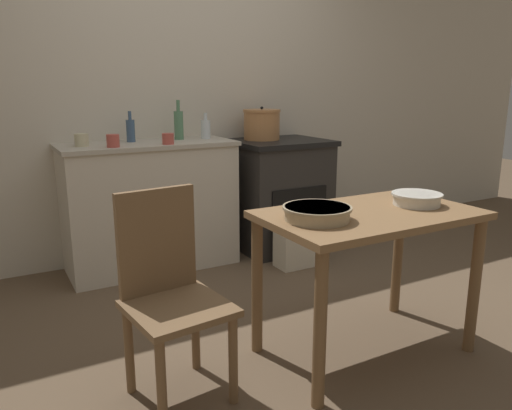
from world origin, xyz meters
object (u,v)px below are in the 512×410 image
bottle_mid_left (131,130)px  cup_center_right (168,139)px  work_table (369,235)px  flour_sack (294,244)px  stock_pot (262,125)px  stove (278,194)px  chair (170,290)px  cup_center (113,141)px  cup_center_left (82,140)px  mixing_bowl_large (317,212)px  mixing_bowl_small (417,198)px  bottle_far_left (206,129)px  bottle_left (179,124)px

bottle_mid_left → cup_center_right: (0.18, -0.27, -0.05)m
work_table → flour_sack: work_table is taller
stock_pot → flour_sack: bearing=-93.5°
stove → stock_pot: bearing=145.4°
chair → cup_center: (0.13, 1.40, 0.50)m
cup_center_left → flour_sack: bearing=-20.3°
flour_sack → cup_center_right: cup_center_right is taller
stock_pot → bottle_mid_left: size_ratio=1.37×
mixing_bowl_large → stove: bearing=63.7°
mixing_bowl_large → cup_center_right: cup_center_right is taller
mixing_bowl_small → work_table: bearing=177.4°
mixing_bowl_large → bottle_far_left: bearing=82.7°
chair → flour_sack: 1.72m
mixing_bowl_small → cup_center_left: cup_center_left is taller
flour_sack → bottle_left: size_ratio=1.19×
chair → cup_center_right: 1.55m
stove → mixing_bowl_large: bearing=-116.3°
bottle_mid_left → cup_center: bearing=-126.6°
stock_pot → cup_center_left: size_ratio=3.29×
mixing_bowl_small → bottle_left: 1.92m
mixing_bowl_small → cup_center: cup_center is taller
mixing_bowl_large → cup_center: 1.66m
cup_center_left → cup_center_right: 0.57m
flour_sack → mixing_bowl_small: size_ratio=1.37×
cup_center_left → work_table: bearing=-59.3°
chair → stock_pot: bearing=43.0°
flour_sack → cup_center: size_ratio=4.10×
bottle_mid_left → cup_center_left: size_ratio=2.40×
chair → bottle_left: bearing=61.2°
bottle_mid_left → chair: bearing=-100.8°
bottle_far_left → mixing_bowl_small: bearing=-77.6°
chair → cup_center: size_ratio=10.69×
work_table → stock_pot: stock_pot is taller
work_table → mixing_bowl_small: mixing_bowl_small is taller
work_table → bottle_far_left: 1.80m
flour_sack → bottle_mid_left: 1.46m
bottle_far_left → cup_center_left: size_ratio=2.14×
flour_sack → stock_pot: bearing=86.5°
bottle_left → stock_pot: bearing=-3.7°
flour_sack → bottle_left: bottle_left is taller
chair → mixing_bowl_small: (1.26, -0.17, 0.30)m
flour_sack → bottle_far_left: bottle_far_left is taller
work_table → mixing_bowl_small: (0.30, -0.01, 0.16)m
mixing_bowl_large → bottle_left: size_ratio=1.08×
cup_center → bottle_left: bearing=23.4°
stove → bottle_left: size_ratio=3.09×
chair → bottle_left: bottle_left is taller
stove → flour_sack: stove is taller
bottle_far_left → bottle_mid_left: size_ratio=0.89×
bottle_mid_left → mixing_bowl_large: bearing=-79.5°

